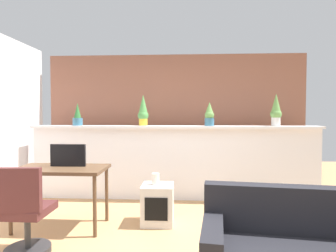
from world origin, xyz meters
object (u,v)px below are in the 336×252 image
potted_plant_1 (143,111)px  desk (61,174)px  potted_plant_3 (276,110)px  office_chair (24,218)px  potted_plant_2 (209,115)px  vase_on_shelf (155,179)px  side_cube_shelf (158,204)px  potted_plant_0 (78,116)px  tv_monitor (68,155)px

potted_plant_1 → desk: 1.71m
potted_plant_3 → office_chair: size_ratio=0.57×
potted_plant_2 → desk: bearing=-147.8°
potted_plant_1 → office_chair: 2.44m
potted_plant_3 → desk: bearing=-157.3°
potted_plant_1 → vase_on_shelf: size_ratio=3.49×
potted_plant_1 → desk: bearing=-123.7°
office_chair → side_cube_shelf: (1.22, 0.94, -0.14)m
potted_plant_1 → vase_on_shelf: potted_plant_1 is taller
potted_plant_0 → desk: potted_plant_0 is taller
potted_plant_2 → vase_on_shelf: size_ratio=2.62×
office_chair → vase_on_shelf: 1.53m
potted_plant_0 → potted_plant_1: bearing=1.9°
potted_plant_0 → desk: (0.25, -1.23, -0.71)m
potted_plant_3 → potted_plant_2: bearing=-177.8°
tv_monitor → potted_plant_1: bearing=56.5°
desk → side_cube_shelf: size_ratio=2.20×
potted_plant_2 → potted_plant_1: bearing=177.3°
tv_monitor → office_chair: bearing=-96.9°
potted_plant_1 → desk: size_ratio=0.47×
potted_plant_2 → potted_plant_0: bearing=179.6°
potted_plant_1 → desk: (-0.84, -1.26, -0.80)m
office_chair → vase_on_shelf: bearing=38.3°
potted_plant_0 → tv_monitor: (0.31, -1.15, -0.49)m
potted_plant_3 → side_cube_shelf: (-1.81, -1.06, -1.22)m
side_cube_shelf → vase_on_shelf: 0.32m
potted_plant_1 → side_cube_shelf: bearing=-72.4°
potted_plant_2 → office_chair: bearing=-135.2°
potted_plant_0 → potted_plant_2: (2.18, -0.01, 0.02)m
side_cube_shelf → potted_plant_0: bearing=144.3°
potted_plant_2 → tv_monitor: (-1.87, -1.13, -0.51)m
potted_plant_2 → side_cube_shelf: size_ratio=0.77×
side_cube_shelf → tv_monitor: bearing=-174.2°
potted_plant_3 → potted_plant_0: bearing=-179.5°
potted_plant_0 → potted_plant_3: bearing=0.5°
office_chair → desk: bearing=86.8°
potted_plant_0 → side_cube_shelf: potted_plant_0 is taller
potted_plant_0 → potted_plant_2: potted_plant_2 is taller
potted_plant_3 → side_cube_shelf: bearing=-149.7°
office_chair → side_cube_shelf: 1.55m
potted_plant_0 → side_cube_shelf: (1.43, -1.03, -1.13)m
desk → tv_monitor: tv_monitor is taller
desk → potted_plant_1: bearing=56.3°
potted_plant_0 → tv_monitor: size_ratio=0.84×
potted_plant_0 → potted_plant_1: potted_plant_1 is taller
tv_monitor → office_chair: tv_monitor is taller
potted_plant_2 → potted_plant_3: potted_plant_3 is taller
tv_monitor → vase_on_shelf: size_ratio=3.02×
potted_plant_2 → potted_plant_3: bearing=2.2°
potted_plant_1 → vase_on_shelf: 1.42m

